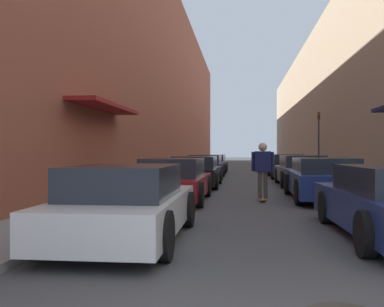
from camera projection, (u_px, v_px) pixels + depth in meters
The scene contains 16 objects.
ground at pixel (247, 174), 27.50m from camera, with size 141.20×141.20×0.00m, color #424244.
curb_strip_left at pixel (193, 169), 34.35m from camera, with size 1.80×64.18×0.12m.
curb_strip_right at pixel (299, 169), 33.40m from camera, with size 1.80×64.18×0.12m.
building_row_left at pixel (158, 87), 34.64m from camera, with size 4.90×64.18×13.42m.
building_row_right at pixel (338, 101), 33.04m from camera, with size 4.90×64.18×10.75m.
parked_car_left_0 at pixel (127, 204), 7.11m from camera, with size 1.92×4.30×1.26m.
parked_car_left_1 at pixel (174, 181), 12.57m from camera, with size 1.95×4.39×1.28m.
parked_car_left_2 at pixel (196, 172), 17.77m from camera, with size 2.03×4.65×1.27m.
parked_car_left_3 at pixel (206, 167), 23.24m from camera, with size 1.96×4.58×1.28m.
parked_car_left_4 at pixel (213, 164), 28.94m from camera, with size 1.86×4.63×1.24m.
parked_car_right_1 at pixel (323, 179), 13.02m from camera, with size 2.03×4.71×1.28m.
parked_car_right_2 at pixel (302, 171), 18.17m from camera, with size 1.98×4.45×1.30m.
parked_car_right_3 at pixel (287, 167), 23.43m from camera, with size 1.89×4.55×1.31m.
parked_car_right_4 at pixel (279, 164), 28.70m from camera, with size 2.05×4.48×1.24m.
skateboarder at pixel (263, 165), 12.69m from camera, with size 0.66×0.78×1.74m.
traffic_light at pixel (319, 136), 27.25m from camera, with size 0.16×0.22×3.83m.
Camera 1 is at (-0.39, -2.04, 1.50)m, focal length 40.00 mm.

